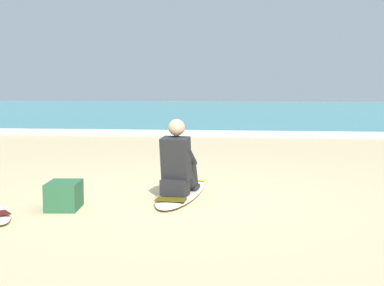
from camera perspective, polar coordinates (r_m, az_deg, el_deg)
The scene contains 6 objects.
ground_plane at distance 6.85m, azimuth -1.51°, elevation -6.07°, with size 80.00×80.00×0.00m, color #CCB584.
sea at distance 29.27m, azimuth 4.51°, elevation 3.37°, with size 80.00×28.00×0.10m, color teal.
breaking_foam at distance 15.61m, azimuth 2.92°, elevation 1.00°, with size 80.00×0.90×0.11m, color white.
surfboard_main at distance 7.31m, azimuth -1.07°, elevation -5.02°, with size 0.64×2.33×0.08m.
surfer_seated at distance 6.89m, azimuth -1.49°, elevation -2.32°, with size 0.45×0.75×0.95m.
beach_bag at distance 6.56m, azimuth -13.24°, elevation -5.35°, with size 0.36×0.48×0.32m, color #285B38.
Camera 1 is at (0.91, -6.64, 1.45)m, focal length 51.03 mm.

